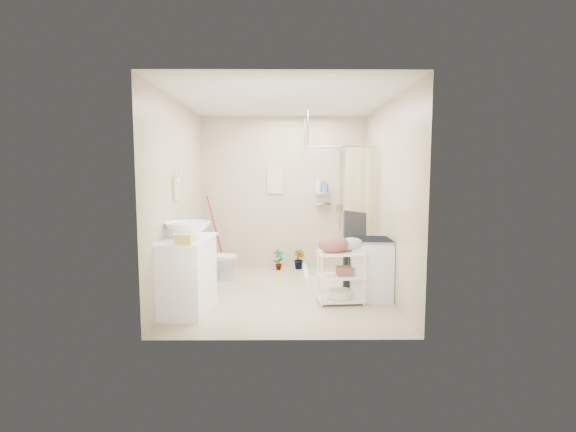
# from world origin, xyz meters

# --- Properties ---
(floor) EXTENTS (3.20, 3.20, 0.00)m
(floor) POSITION_xyz_m (0.00, 0.00, 0.00)
(floor) COLOR #BCAC8D
(floor) RESTS_ON ground
(ceiling) EXTENTS (2.80, 3.20, 0.04)m
(ceiling) POSITION_xyz_m (0.00, 0.00, 2.60)
(ceiling) COLOR silver
(ceiling) RESTS_ON ground
(wall_back) EXTENTS (2.80, 0.04, 2.60)m
(wall_back) POSITION_xyz_m (0.00, 1.60, 1.30)
(wall_back) COLOR #C1B296
(wall_back) RESTS_ON ground
(wall_front) EXTENTS (2.80, 0.04, 2.60)m
(wall_front) POSITION_xyz_m (0.00, -1.60, 1.30)
(wall_front) COLOR #C1B296
(wall_front) RESTS_ON ground
(wall_left) EXTENTS (0.04, 3.20, 2.60)m
(wall_left) POSITION_xyz_m (-1.40, 0.00, 1.30)
(wall_left) COLOR #C1B296
(wall_left) RESTS_ON ground
(wall_right) EXTENTS (0.04, 3.20, 2.60)m
(wall_right) POSITION_xyz_m (1.40, 0.00, 1.30)
(wall_right) COLOR #C1B296
(wall_right) RESTS_ON ground
(vanity) EXTENTS (0.61, 1.02, 0.87)m
(vanity) POSITION_xyz_m (-1.16, -0.67, 0.44)
(vanity) COLOR white
(vanity) RESTS_ON ground
(sink) EXTENTS (0.57, 0.57, 0.19)m
(sink) POSITION_xyz_m (-1.15, -0.63, 0.97)
(sink) COLOR white
(sink) RESTS_ON vanity
(counter_basket) EXTENTS (0.22, 0.18, 0.11)m
(counter_basket) POSITION_xyz_m (-1.07, -1.07, 0.93)
(counter_basket) COLOR yellow
(counter_basket) RESTS_ON vanity
(floor_basket) EXTENTS (0.31, 0.27, 0.14)m
(floor_basket) POSITION_xyz_m (-1.09, -0.89, 0.07)
(floor_basket) COLOR gold
(floor_basket) RESTS_ON ground
(toilet) EXTENTS (0.67, 0.42, 0.66)m
(toilet) POSITION_xyz_m (-1.04, 0.74, 0.33)
(toilet) COLOR silver
(toilet) RESTS_ON ground
(mop) EXTENTS (0.16, 0.16, 1.25)m
(mop) POSITION_xyz_m (-1.20, 1.52, 0.63)
(mop) COLOR #B3192A
(mop) RESTS_ON ground
(potted_plant_a) EXTENTS (0.21, 0.17, 0.35)m
(potted_plant_a) POSITION_xyz_m (-0.10, 1.38, 0.17)
(potted_plant_a) COLOR brown
(potted_plant_a) RESTS_ON ground
(potted_plant_b) EXTENTS (0.25, 0.25, 0.35)m
(potted_plant_b) POSITION_xyz_m (0.26, 1.43, 0.18)
(potted_plant_b) COLOR #95401F
(potted_plant_b) RESTS_ON ground
(hanging_towel) EXTENTS (0.28, 0.03, 0.42)m
(hanging_towel) POSITION_xyz_m (-0.15, 1.58, 1.50)
(hanging_towel) COLOR beige
(hanging_towel) RESTS_ON wall_back
(towel_ring) EXTENTS (0.04, 0.22, 0.34)m
(towel_ring) POSITION_xyz_m (-1.38, -0.20, 1.47)
(towel_ring) COLOR #DAC97A
(towel_ring) RESTS_ON wall_left
(tp_holder) EXTENTS (0.08, 0.12, 0.14)m
(tp_holder) POSITION_xyz_m (-1.36, 0.05, 0.72)
(tp_holder) COLOR white
(tp_holder) RESTS_ON wall_left
(shower) EXTENTS (1.10, 1.10, 2.10)m
(shower) POSITION_xyz_m (0.85, 1.05, 1.05)
(shower) COLOR white
(shower) RESTS_ON ground
(shampoo_bottle_a) EXTENTS (0.14, 0.14, 0.27)m
(shampoo_bottle_a) POSITION_xyz_m (0.58, 1.53, 1.45)
(shampoo_bottle_a) COLOR silver
(shampoo_bottle_a) RESTS_ON shower
(shampoo_bottle_b) EXTENTS (0.11, 0.11, 0.19)m
(shampoo_bottle_b) POSITION_xyz_m (0.70, 1.52, 1.41)
(shampoo_bottle_b) COLOR #44629B
(shampoo_bottle_b) RESTS_ON shower
(washing_machine) EXTENTS (0.57, 0.59, 0.79)m
(washing_machine) POSITION_xyz_m (1.14, -0.19, 0.39)
(washing_machine) COLOR silver
(washing_machine) RESTS_ON ground
(laundry_rack) EXTENTS (0.60, 0.38, 0.79)m
(laundry_rack) POSITION_xyz_m (0.72, -0.43, 0.40)
(laundry_rack) COLOR white
(laundry_rack) RESTS_ON ground
(ironing_board) EXTENTS (0.34, 0.18, 1.16)m
(ironing_board) POSITION_xyz_m (0.96, -0.04, 0.58)
(ironing_board) COLOR black
(ironing_board) RESTS_ON ground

